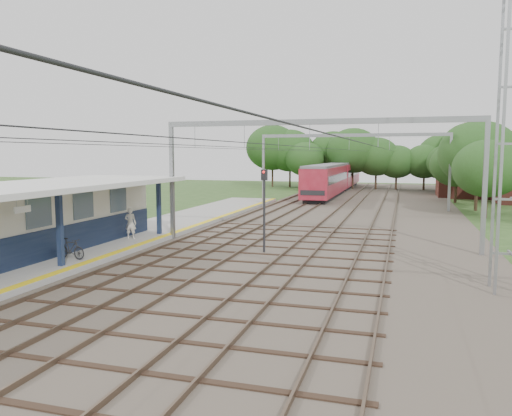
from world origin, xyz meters
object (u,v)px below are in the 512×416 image
(train, at_px, (337,177))
(bicycle, at_px, (71,249))
(signal_post, at_px, (264,201))
(person, at_px, (130,223))

(train, bearing_deg, bicycle, -97.00)
(train, xyz_separation_m, signal_post, (1.85, -42.56, 0.61))
(train, bearing_deg, signal_post, -87.51)
(person, relative_size, signal_post, 0.41)
(bicycle, distance_m, train, 48.20)
(signal_post, bearing_deg, person, -159.31)
(bicycle, xyz_separation_m, train, (5.87, 47.82, 1.30))
(person, relative_size, train, 0.05)
(person, distance_m, signal_post, 8.12)
(person, xyz_separation_m, signal_post, (7.97, -0.40, 1.50))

